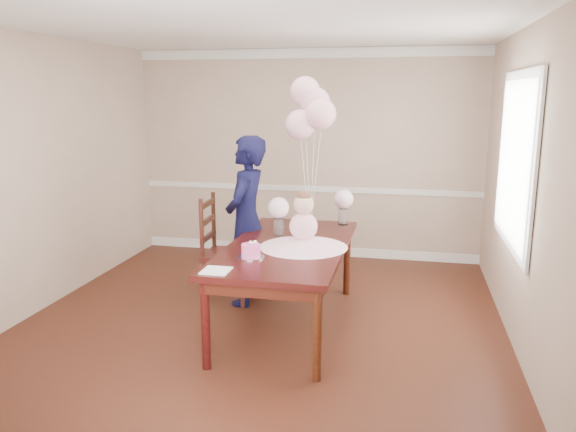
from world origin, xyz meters
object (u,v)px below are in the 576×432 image
(dining_table_top, at_px, (288,247))
(dining_chair_seat, at_px, (229,255))
(birthday_cake, at_px, (251,250))
(woman, at_px, (247,221))

(dining_table_top, distance_m, dining_chair_seat, 0.95)
(dining_chair_seat, bearing_deg, birthday_cake, -63.89)
(woman, bearing_deg, dining_table_top, 49.54)
(dining_table_top, relative_size, birthday_cake, 13.33)
(dining_table_top, relative_size, woman, 1.21)
(dining_chair_seat, height_order, woman, woman)
(dining_table_top, height_order, woman, woman)
(birthday_cake, height_order, dining_chair_seat, birthday_cake)
(birthday_cake, bearing_deg, dining_chair_seat, 117.65)
(dining_table_top, xyz_separation_m, dining_chair_seat, (-0.74, 0.54, -0.27))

